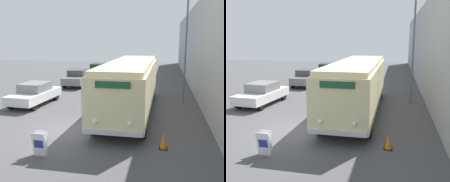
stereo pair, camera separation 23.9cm
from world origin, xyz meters
TOP-DOWN VIEW (x-y plane):
  - ground_plane at (0.00, 0.00)m, footprint 80.00×80.00m
  - building_wall_right at (6.77, 10.00)m, footprint 0.30×60.00m
  - vintage_bus at (2.23, 3.87)m, footprint 2.64×11.44m
  - sign_board at (-0.39, -3.09)m, footprint 0.54×0.36m
  - streetlamp at (5.57, 6.65)m, footprint 0.36×0.36m
  - parked_car_near at (-4.55, 4.47)m, footprint 2.18×4.56m
  - parked_car_mid at (-4.03, 12.11)m, footprint 1.92×4.35m
  - parked_car_far at (-4.01, 19.62)m, footprint 2.26×4.84m
  - traffic_cone at (4.31, -1.48)m, footprint 0.36×0.36m

SIDE VIEW (x-z plane):
  - ground_plane at x=0.00m, z-range 0.00..0.00m
  - traffic_cone at x=4.31m, z-range -0.01..0.66m
  - sign_board at x=-0.39m, z-range -0.02..0.94m
  - parked_car_near at x=-4.55m, z-range 0.01..1.51m
  - parked_car_far at x=-4.01m, z-range 0.02..1.52m
  - parked_car_mid at x=-4.03m, z-range 0.02..1.60m
  - vintage_bus at x=2.23m, z-range 0.23..3.38m
  - building_wall_right at x=6.77m, z-range 0.00..7.46m
  - streetlamp at x=5.57m, z-range 1.00..8.39m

